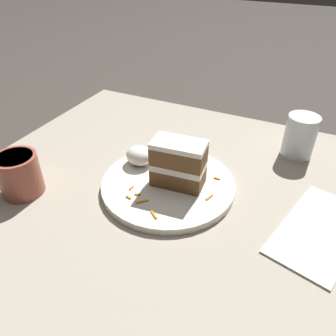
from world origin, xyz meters
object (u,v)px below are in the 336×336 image
Objects in this scene: drinking_glass at (299,139)px; coffee_mug at (19,173)px; orange_garnish at (178,154)px; cake_slice at (176,163)px; cream_dollop at (139,155)px; menu_card at (319,230)px; plate at (168,184)px.

coffee_mug is (-0.52, -0.41, 0.00)m from drinking_glass.
coffee_mug is at bearing -134.50° from orange_garnish.
cake_slice reaches higher than cream_dollop.
menu_card is (0.41, -0.03, -0.04)m from cream_dollop.
plate is 5.27× the size of orange_garnish.
cake_slice is at bearing 14.78° from menu_card.
menu_card is at bearing 14.47° from coffee_mug.
drinking_glass is 0.28m from menu_card.
cake_slice reaches higher than menu_card.
menu_card is (0.30, 0.00, -0.07)m from cake_slice.
menu_card is (0.60, 0.15, -0.05)m from coffee_mug.
coffee_mug reaches higher than orange_garnish.
cream_dollop is at bearing -145.28° from drinking_glass.
menu_card is at bearing -72.85° from drinking_glass.
coffee_mug is at bearing 29.22° from menu_card.
cream_dollop is (-0.09, 0.04, 0.03)m from plate.
cream_dollop reaches higher than menu_card.
menu_card is (0.34, -0.11, -0.02)m from orange_garnish.
menu_card is (0.08, -0.26, -0.04)m from drinking_glass.
cake_slice is 0.48× the size of menu_card.
orange_garnish reaches higher than plate.
coffee_mug is (-0.26, -0.26, 0.03)m from orange_garnish.
cake_slice is 1.07× the size of drinking_glass.
drinking_glass is (0.26, 0.15, 0.03)m from orange_garnish.
cake_slice is 1.82× the size of cream_dollop.
orange_garnish is at bearing 16.29° from cake_slice.
menu_card is at bearing 0.81° from plate.
coffee_mug is 0.38× the size of menu_card.
cake_slice is at bearing -68.11° from orange_garnish.
coffee_mug is (-0.19, -0.19, 0.01)m from cream_dollop.
drinking_glass reaches higher than cream_dollop.
coffee_mug is (-0.28, -0.15, 0.04)m from plate.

